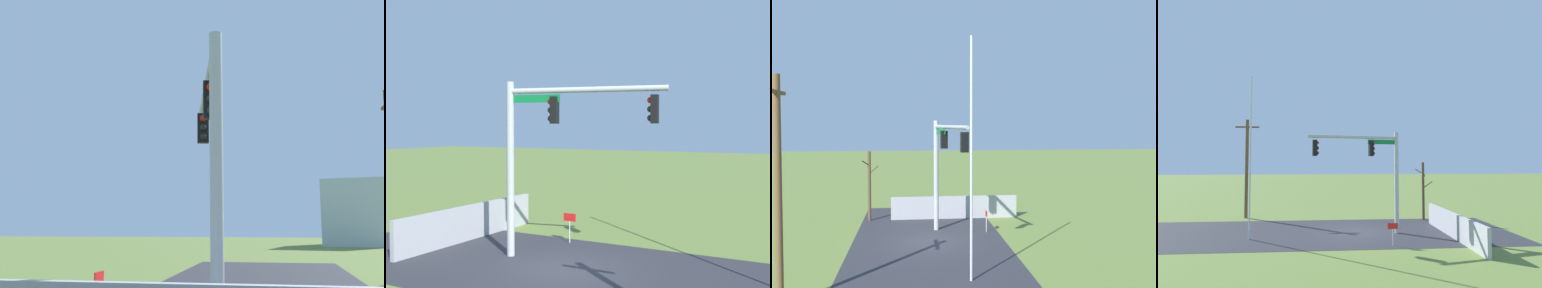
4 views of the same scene
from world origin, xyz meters
TOP-DOWN VIEW (x-y plane):
  - ground_plane at (0.00, 0.00)m, footprint 160.00×160.00m
  - road_surface at (-4.00, 0.00)m, footprint 28.00×8.00m
  - sidewalk_corner at (3.65, -0.52)m, footprint 6.00×6.00m
  - retaining_fence at (5.76, -1.89)m, footprint 0.20×8.23m
  - signal_mast at (1.18, -0.83)m, footprint 5.78×1.41m
  - open_sign at (1.78, -3.34)m, footprint 0.56×0.04m

SIDE VIEW (x-z plane):
  - ground_plane at x=0.00m, z-range 0.00..0.00m
  - sidewalk_corner at x=3.65m, z-range 0.00..0.01m
  - road_surface at x=-4.00m, z-range 0.00..0.01m
  - retaining_fence at x=5.76m, z-range 0.00..1.47m
  - open_sign at x=1.78m, z-range 0.30..1.52m
  - signal_mast at x=1.18m, z-range 1.22..7.62m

